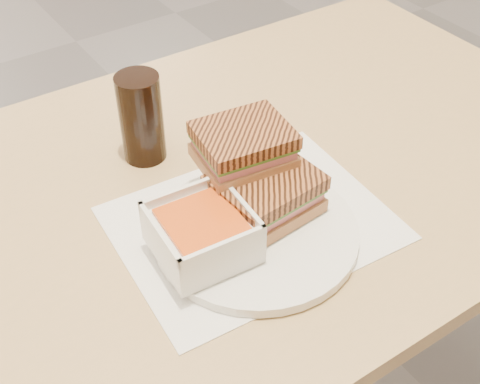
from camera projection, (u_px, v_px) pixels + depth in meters
main_table at (225, 235)px, 0.97m from camera, size 1.21×0.71×0.75m
tray_liner at (252, 223)px, 0.82m from camera, size 0.36×0.29×0.00m
plate at (256, 232)px, 0.80m from camera, size 0.26×0.26×0.01m
soup_bowl at (202, 234)px, 0.75m from camera, size 0.12×0.12×0.06m
panini_lower at (265, 194)px, 0.80m from camera, size 0.13×0.11×0.06m
panini_upper at (244, 146)px, 0.80m from camera, size 0.13×0.11×0.05m
cola_glass at (141, 118)px, 0.89m from camera, size 0.06×0.06×0.13m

